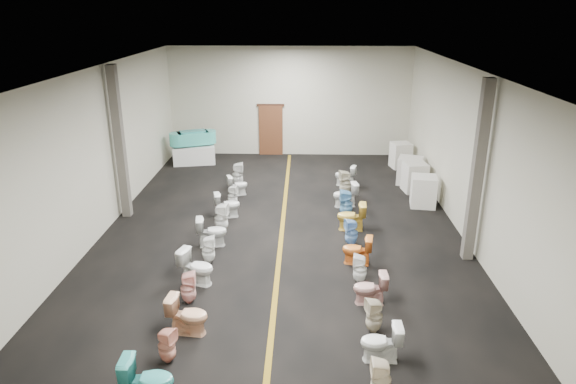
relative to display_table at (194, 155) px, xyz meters
name	(u,v)px	position (x,y,z in m)	size (l,w,h in m)	color
floor	(282,231)	(3.82, -6.50, -0.37)	(16.00, 16.00, 0.00)	black
ceiling	(281,69)	(3.82, -6.50, 4.13)	(16.00, 16.00, 0.00)	black
wall_back	(290,102)	(3.82, 1.50, 1.88)	(10.00, 10.00, 0.00)	#BAB79F
wall_front	(254,332)	(3.82, -14.50, 1.88)	(10.00, 10.00, 0.00)	#BAB79F
wall_left	(98,153)	(-1.18, -6.50, 1.88)	(16.00, 16.00, 0.00)	#BAB79F
wall_right	(469,156)	(8.82, -6.50, 1.88)	(16.00, 16.00, 0.00)	#BAB79F
aisle_stripe	(282,231)	(3.82, -6.50, -0.36)	(0.12, 15.60, 0.01)	#7D5E12
back_door	(271,130)	(3.02, 1.44, 0.68)	(1.00, 0.10, 2.10)	#562D19
door_frame	(271,105)	(3.02, 1.45, 1.75)	(1.15, 0.08, 0.10)	#331C11
column_left	(120,144)	(-0.93, -5.50, 1.88)	(0.25, 0.25, 4.50)	#59544C
column_right	(477,173)	(8.57, -8.00, 1.88)	(0.25, 0.25, 4.50)	#59544C
display_table	(194,155)	(0.00, 0.00, 0.00)	(1.64, 0.82, 0.73)	white
bathtub	(193,138)	(0.00, 0.00, 0.70)	(1.76, 1.13, 0.55)	#42C0B1
appliance_crate_a	(423,191)	(8.22, -4.43, 0.12)	(0.76, 0.76, 0.98)	white
appliance_crate_b	(415,177)	(8.22, -3.05, 0.13)	(0.73, 0.73, 1.00)	silver
appliance_crate_c	(410,171)	(8.22, -2.23, 0.11)	(0.84, 0.84, 0.95)	silver
appliance_crate_d	(401,155)	(8.22, -0.30, 0.13)	(0.70, 0.70, 0.99)	white
toilet_left_0	(148,380)	(1.98, -13.25, 0.05)	(0.47, 0.82, 0.84)	teal
toilet_left_1	(167,345)	(2.02, -12.26, -0.02)	(0.31, 0.31, 0.68)	#EDA189
toilet_left_2	(188,315)	(2.21, -11.39, 0.03)	(0.45, 0.78, 0.80)	#E6AD84
toilet_left_3	(188,288)	(1.98, -10.31, 0.00)	(0.33, 0.33, 0.72)	#EFAFA6
toilet_left_4	(197,267)	(2.00, -9.49, 0.05)	(0.46, 0.81, 0.83)	white
toilet_left_5	(208,250)	(2.09, -8.48, -0.01)	(0.32, 0.33, 0.71)	white
toilet_left_6	(212,232)	(2.01, -7.52, 0.04)	(0.45, 0.79, 0.80)	silver
toilet_left_7	(221,218)	(2.13, -6.63, 0.06)	(0.38, 0.39, 0.84)	white
toilet_left_8	(227,205)	(2.13, -5.54, 0.02)	(0.43, 0.76, 0.78)	silver
toilet_left_9	(233,196)	(2.18, -4.63, -0.02)	(0.31, 0.31, 0.68)	white
toilet_left_10	(237,185)	(2.20, -3.63, -0.02)	(0.39, 0.68, 0.70)	white
toilet_left_11	(238,175)	(2.10, -2.74, 0.07)	(0.39, 0.40, 0.86)	silver
toilet_right_0	(381,379)	(5.69, -13.05, 0.00)	(0.33, 0.34, 0.73)	#F2E1C3
toilet_right_1	(381,343)	(5.83, -12.10, 0.01)	(0.42, 0.73, 0.74)	white
toilet_right_2	(374,316)	(5.82, -11.23, -0.01)	(0.32, 0.33, 0.72)	beige
toilet_right_3	(370,288)	(5.85, -10.22, 0.00)	(0.41, 0.71, 0.73)	#D49D96
toilet_right_4	(360,269)	(5.73, -9.34, -0.02)	(0.31, 0.32, 0.70)	white
toilet_right_5	(357,250)	(5.75, -8.42, 0.01)	(0.41, 0.73, 0.74)	orange
toilet_right_6	(351,232)	(5.70, -7.39, 0.01)	(0.34, 0.34, 0.75)	#7AACE3
toilet_right_7	(351,217)	(5.78, -6.39, 0.04)	(0.46, 0.80, 0.82)	gold
toilet_right_8	(346,204)	(5.71, -5.44, 0.06)	(0.39, 0.39, 0.86)	#62A0D0
toilet_right_9	(345,195)	(5.75, -4.57, 0.03)	(0.44, 0.77, 0.78)	white
toilet_right_10	(345,183)	(5.82, -3.50, 0.06)	(0.38, 0.39, 0.85)	beige
toilet_right_11	(345,176)	(5.89, -2.55, 0.01)	(0.42, 0.73, 0.74)	white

